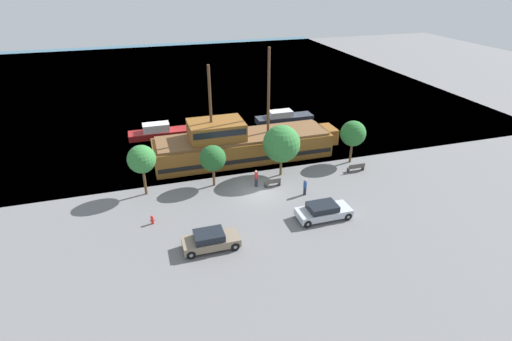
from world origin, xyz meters
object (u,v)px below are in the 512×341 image
(pedestrian_walking_near, at_px, (256,178))
(pedestrian_walking_far, at_px, (305,187))
(moored_boat_outer, at_px, (160,132))
(parked_car_curb_mid, at_px, (323,211))
(parked_car_curb_front, at_px, (210,240))
(fire_hydrant, at_px, (152,219))
(bench_promenade_west, at_px, (273,182))
(bench_promenade_east, at_px, (356,167))
(moored_boat_dockside, at_px, (283,118))
(pirate_ship, at_px, (241,144))

(pedestrian_walking_near, xyz_separation_m, pedestrian_walking_far, (3.77, -2.78, -0.07))
(moored_boat_outer, height_order, parked_car_curb_mid, moored_boat_outer)
(parked_car_curb_front, height_order, fire_hydrant, parked_car_curb_front)
(parked_car_curb_mid, bearing_deg, bench_promenade_west, 109.75)
(parked_car_curb_mid, xyz_separation_m, bench_promenade_east, (6.92, 6.73, -0.23))
(moored_boat_dockside, height_order, bench_promenade_east, moored_boat_dockside)
(parked_car_curb_mid, distance_m, pedestrian_walking_far, 3.95)
(fire_hydrant, bearing_deg, parked_car_curb_mid, -13.65)
(bench_promenade_west, distance_m, pedestrian_walking_far, 3.27)
(pirate_ship, bearing_deg, bench_promenade_east, -31.86)
(bench_promenade_east, distance_m, pedestrian_walking_far, 7.40)
(moored_boat_outer, height_order, bench_promenade_east, moored_boat_outer)
(moored_boat_outer, xyz_separation_m, pedestrian_walking_far, (11.31, -18.16, 0.16))
(pedestrian_walking_far, bearing_deg, fire_hydrant, -177.24)
(moored_boat_dockside, height_order, pedestrian_walking_far, moored_boat_dockside)
(pedestrian_walking_near, bearing_deg, bench_promenade_west, -18.70)
(pirate_ship, height_order, bench_promenade_east, pirate_ship)
(pirate_ship, bearing_deg, parked_car_curb_front, -113.35)
(pirate_ship, height_order, moored_boat_outer, pirate_ship)
(fire_hydrant, xyz_separation_m, bench_promenade_west, (11.29, 2.95, 0.02))
(parked_car_curb_mid, height_order, fire_hydrant, parked_car_curb_mid)
(pirate_ship, relative_size, moored_boat_dockside, 2.62)
(moored_boat_dockside, relative_size, pedestrian_walking_near, 4.54)
(fire_hydrant, relative_size, pedestrian_walking_near, 0.45)
(pirate_ship, xyz_separation_m, moored_boat_dockside, (8.42, 9.29, -1.06))
(pirate_ship, xyz_separation_m, parked_car_curb_mid, (3.45, -13.18, -0.99))
(parked_car_curb_mid, height_order, bench_promenade_east, parked_car_curb_mid)
(moored_boat_outer, bearing_deg, bench_promenade_east, -40.26)
(bench_promenade_west, distance_m, pedestrian_walking_near, 1.60)
(moored_boat_outer, bearing_deg, moored_boat_dockside, 1.26)
(pirate_ship, relative_size, bench_promenade_west, 13.00)
(moored_boat_dockside, bearing_deg, moored_boat_outer, -178.74)
(pirate_ship, bearing_deg, moored_boat_dockside, 47.81)
(pirate_ship, height_order, moored_boat_dockside, pirate_ship)
(parked_car_curb_front, bearing_deg, moored_boat_outer, 93.92)
(pirate_ship, bearing_deg, fire_hydrant, -135.54)
(parked_car_curb_front, bearing_deg, pirate_ship, 66.65)
(pirate_ship, distance_m, pedestrian_walking_near, 6.50)
(pedestrian_walking_near, bearing_deg, bench_promenade_east, 0.04)
(bench_promenade_east, relative_size, pedestrian_walking_far, 1.15)
(moored_boat_outer, height_order, fire_hydrant, moored_boat_outer)
(pedestrian_walking_far, bearing_deg, moored_boat_outer, 121.90)
(parked_car_curb_mid, xyz_separation_m, fire_hydrant, (-13.53, 3.29, -0.26))
(fire_hydrant, distance_m, pedestrian_walking_far, 13.62)
(moored_boat_dockside, relative_size, parked_car_curb_mid, 1.70)
(bench_promenade_east, bearing_deg, pedestrian_walking_near, -179.96)
(parked_car_curb_front, distance_m, fire_hydrant, 5.91)
(bench_promenade_west, relative_size, pedestrian_walking_far, 0.99)
(bench_promenade_east, relative_size, bench_promenade_west, 1.16)
(parked_car_curb_mid, bearing_deg, moored_boat_outer, 116.94)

